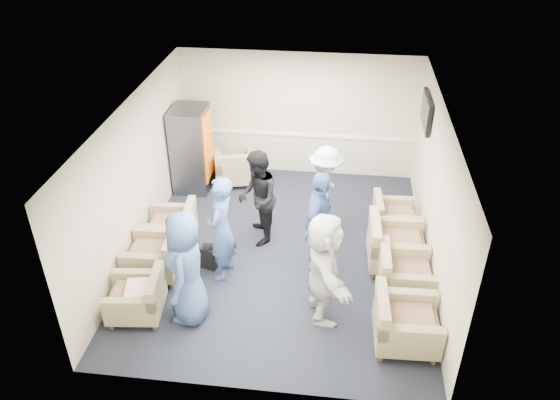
# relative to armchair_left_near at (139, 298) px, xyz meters

# --- Properties ---
(floor) EXTENTS (6.00, 6.00, 0.00)m
(floor) POSITION_rel_armchair_left_near_xyz_m (1.94, 1.81, -0.31)
(floor) COLOR black
(floor) RESTS_ON ground
(ceiling) EXTENTS (6.00, 6.00, 0.00)m
(ceiling) POSITION_rel_armchair_left_near_xyz_m (1.94, 1.81, 2.39)
(ceiling) COLOR silver
(ceiling) RESTS_ON back_wall
(back_wall) EXTENTS (5.00, 0.02, 2.70)m
(back_wall) POSITION_rel_armchair_left_near_xyz_m (1.94, 4.81, 1.04)
(back_wall) COLOR beige
(back_wall) RESTS_ON floor
(front_wall) EXTENTS (5.00, 0.02, 2.70)m
(front_wall) POSITION_rel_armchair_left_near_xyz_m (1.94, -1.19, 1.04)
(front_wall) COLOR beige
(front_wall) RESTS_ON floor
(left_wall) EXTENTS (0.02, 6.00, 2.70)m
(left_wall) POSITION_rel_armchair_left_near_xyz_m (-0.56, 1.81, 1.04)
(left_wall) COLOR beige
(left_wall) RESTS_ON floor
(right_wall) EXTENTS (0.02, 6.00, 2.70)m
(right_wall) POSITION_rel_armchair_left_near_xyz_m (4.44, 1.81, 1.04)
(right_wall) COLOR beige
(right_wall) RESTS_ON floor
(chair_rail) EXTENTS (4.98, 0.04, 0.06)m
(chair_rail) POSITION_rel_armchair_left_near_xyz_m (1.94, 4.79, 0.59)
(chair_rail) COLOR white
(chair_rail) RESTS_ON back_wall
(tv) EXTENTS (0.10, 1.00, 0.58)m
(tv) POSITION_rel_armchair_left_near_xyz_m (4.38, 3.61, 1.73)
(tv) COLOR black
(tv) RESTS_ON right_wall
(armchair_left_near) EXTENTS (0.87, 0.87, 0.63)m
(armchair_left_near) POSITION_rel_armchair_left_near_xyz_m (0.00, 0.00, 0.00)
(armchair_left_near) COLOR #978962
(armchair_left_near) RESTS_ON floor
(armchair_left_mid) EXTENTS (0.90, 0.90, 0.70)m
(armchair_left_mid) POSITION_rel_armchair_left_near_xyz_m (-0.03, 0.99, 0.03)
(armchair_left_mid) COLOR #978962
(armchair_left_mid) RESTS_ON floor
(armchair_left_far) EXTENTS (0.87, 0.87, 0.65)m
(armchair_left_far) POSITION_rel_armchair_left_near_xyz_m (0.00, 1.87, 0.01)
(armchair_left_far) COLOR #978962
(armchair_left_far) RESTS_ON floor
(armchair_right_near) EXTENTS (0.92, 0.92, 0.71)m
(armchair_right_near) POSITION_rel_armchair_left_near_xyz_m (3.89, -0.11, 0.04)
(armchair_right_near) COLOR #978962
(armchair_right_near) RESTS_ON floor
(armchair_right_midnear) EXTENTS (0.88, 0.88, 0.69)m
(armchair_right_midnear) POSITION_rel_armchair_left_near_xyz_m (3.97, 0.97, 0.03)
(armchair_right_midnear) COLOR #978962
(armchair_right_midnear) RESTS_ON floor
(armchair_right_midfar) EXTENTS (0.98, 0.98, 0.75)m
(armchair_right_midfar) POSITION_rel_armchair_left_near_xyz_m (3.86, 1.69, 0.06)
(armchair_right_midfar) COLOR #978962
(armchair_right_midfar) RESTS_ON floor
(armchair_right_far) EXTENTS (0.83, 0.83, 0.63)m
(armchair_right_far) POSITION_rel_armchair_left_near_xyz_m (3.90, 2.65, -0.00)
(armchair_right_far) COLOR #978962
(armchair_right_far) RESTS_ON floor
(armchair_corner) EXTENTS (1.02, 1.02, 0.68)m
(armchair_corner) POSITION_rel_armchair_left_near_xyz_m (0.68, 4.13, 0.02)
(armchair_corner) COLOR #978962
(armchair_corner) RESTS_ON floor
(vending_machine) EXTENTS (0.72, 0.84, 1.78)m
(vending_machine) POSITION_rel_armchair_left_near_xyz_m (-0.15, 3.87, 0.58)
(vending_machine) COLOR #53535C
(vending_machine) RESTS_ON floor
(backpack) EXTENTS (0.32, 0.27, 0.48)m
(backpack) POSITION_rel_armchair_left_near_xyz_m (0.78, 1.26, -0.07)
(backpack) COLOR black
(backpack) RESTS_ON floor
(pillow) EXTENTS (0.41, 0.49, 0.13)m
(pillow) POSITION_rel_armchair_left_near_xyz_m (-0.01, -0.01, 0.17)
(pillow) COLOR white
(pillow) RESTS_ON armchair_left_near
(person_front_left) EXTENTS (0.62, 0.92, 1.84)m
(person_front_left) POSITION_rel_armchair_left_near_xyz_m (0.77, 0.07, 0.60)
(person_front_left) COLOR #3E5A96
(person_front_left) RESTS_ON floor
(person_mid_left) EXTENTS (0.52, 0.72, 1.84)m
(person_mid_left) POSITION_rel_armchair_left_near_xyz_m (1.06, 1.09, 0.61)
(person_mid_left) COLOR #3E5A96
(person_mid_left) RESTS_ON floor
(person_back_left) EXTENTS (0.84, 0.99, 1.77)m
(person_back_left) POSITION_rel_armchair_left_near_xyz_m (1.48, 2.14, 0.57)
(person_back_left) COLOR black
(person_back_left) RESTS_ON floor
(person_back_right) EXTENTS (0.80, 1.19, 1.71)m
(person_back_right) POSITION_rel_armchair_left_near_xyz_m (2.65, 2.60, 0.54)
(person_back_right) COLOR silver
(person_back_right) RESTS_ON floor
(person_mid_right) EXTENTS (0.71, 1.14, 1.81)m
(person_mid_right) POSITION_rel_armchair_left_near_xyz_m (2.60, 1.49, 0.59)
(person_mid_right) COLOR #3E5A96
(person_mid_right) RESTS_ON floor
(person_front_right) EXTENTS (0.88, 1.75, 1.80)m
(person_front_right) POSITION_rel_armchair_left_near_xyz_m (2.74, 0.34, 0.59)
(person_front_right) COLOR silver
(person_front_right) RESTS_ON floor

